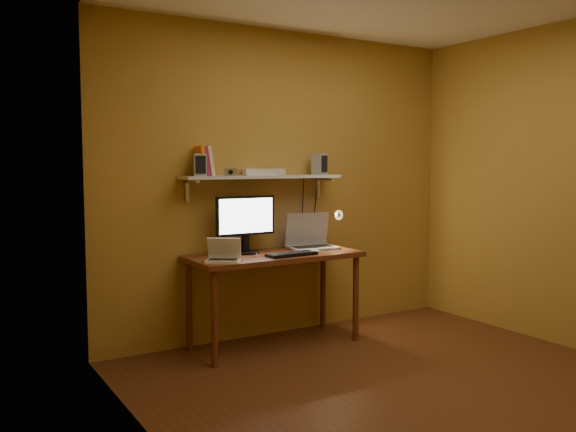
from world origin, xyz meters
TOP-DOWN VIEW (x-y plane):
  - room at (0.00, 0.00)m, footprint 3.44×3.24m
  - desk at (-0.30, 1.28)m, footprint 1.40×0.60m
  - wall_shelf at (-0.30, 1.47)m, footprint 1.40×0.25m
  - monitor at (-0.49, 1.41)m, footprint 0.51×0.22m
  - laptop at (0.12, 1.40)m, footprint 0.43×0.33m
  - netbook at (-0.82, 1.12)m, footprint 0.30×0.28m
  - keyboard at (-0.23, 1.11)m, footprint 0.42×0.16m
  - mouse at (-0.02, 1.11)m, footprint 0.10×0.07m
  - desk_lamp at (0.36, 1.41)m, footprint 0.09×0.23m
  - speaker_left at (-0.85, 1.47)m, footprint 0.12×0.12m
  - speaker_right at (0.27, 1.47)m, footprint 0.13×0.13m
  - books at (-0.80, 1.50)m, footprint 0.12×0.16m
  - shelf_camera at (-0.62, 1.41)m, footprint 0.10×0.06m
  - router at (-0.29, 1.48)m, footprint 0.37×0.29m

SIDE VIEW (x-z plane):
  - desk at x=-0.30m, z-range 0.29..1.04m
  - keyboard at x=-0.23m, z-range 0.75..0.77m
  - mouse at x=-0.02m, z-range 0.75..0.78m
  - netbook at x=-0.82m, z-range 0.71..0.89m
  - laptop at x=0.12m, z-range 0.68..0.98m
  - desk_lamp at x=0.36m, z-range 0.77..1.15m
  - monitor at x=-0.49m, z-range 0.78..1.24m
  - room at x=0.00m, z-range -0.02..2.62m
  - wall_shelf at x=-0.30m, z-range 1.26..1.46m
  - router at x=-0.29m, z-range 1.38..1.43m
  - shelf_camera at x=-0.62m, z-range 1.38..1.43m
  - speaker_left at x=-0.85m, z-range 1.38..1.55m
  - speaker_right at x=0.27m, z-range 1.38..1.56m
  - books at x=-0.80m, z-range 1.37..1.61m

